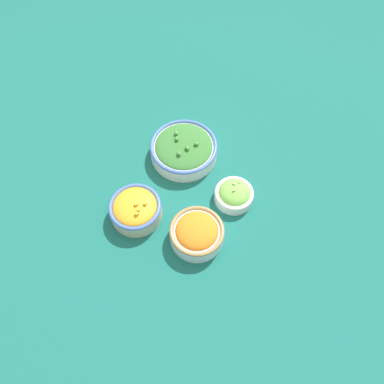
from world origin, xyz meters
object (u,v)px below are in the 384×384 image
at_px(bowl_broccoli, 184,149).
at_px(bowl_lettuce, 234,194).
at_px(bowl_carrots, 197,233).
at_px(bowl_squash, 136,209).

distance_m(bowl_broccoli, bowl_lettuce, 0.22).
bearing_deg(bowl_lettuce, bowl_carrots, 151.64).
height_order(bowl_squash, bowl_lettuce, bowl_squash).
relative_size(bowl_carrots, bowl_squash, 1.01).
distance_m(bowl_broccoli, bowl_squash, 0.25).
height_order(bowl_carrots, bowl_lettuce, bowl_carrots).
height_order(bowl_carrots, bowl_squash, bowl_squash).
distance_m(bowl_carrots, bowl_lettuce, 0.17).
relative_size(bowl_broccoli, bowl_squash, 1.41).
xyz_separation_m(bowl_carrots, bowl_squash, (0.03, 0.18, -0.00)).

